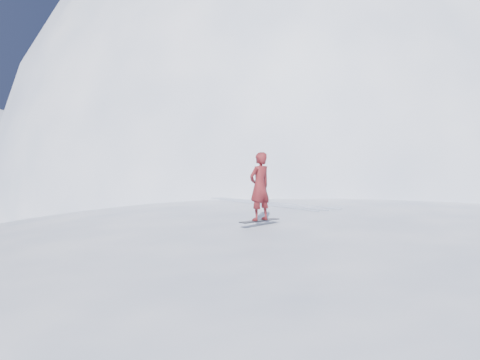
# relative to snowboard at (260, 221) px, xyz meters

# --- Properties ---
(ground) EXTENTS (400.00, 400.00, 0.00)m
(ground) POSITION_rel_snowboard_xyz_m (3.43, -0.32, -2.41)
(ground) COLOR white
(ground) RESTS_ON ground
(near_ridge) EXTENTS (36.00, 28.00, 4.80)m
(near_ridge) POSITION_rel_snowboard_xyz_m (4.43, 2.68, -2.41)
(near_ridge) COLOR white
(near_ridge) RESTS_ON ground
(summit_peak) EXTENTS (60.00, 56.00, 56.00)m
(summit_peak) POSITION_rel_snowboard_xyz_m (25.43, 25.68, -2.41)
(summit_peak) COLOR white
(summit_peak) RESTS_ON ground
(peak_shoulder) EXTENTS (28.00, 24.00, 18.00)m
(peak_shoulder) POSITION_rel_snowboard_xyz_m (13.43, 19.68, -2.41)
(peak_shoulder) COLOR white
(peak_shoulder) RESTS_ON ground
(wind_bumps) EXTENTS (16.00, 14.40, 1.00)m
(wind_bumps) POSITION_rel_snowboard_xyz_m (2.87, 1.80, -2.41)
(wind_bumps) COLOR white
(wind_bumps) RESTS_ON ground
(snowboard) EXTENTS (1.35, 0.42, 0.02)m
(snowboard) POSITION_rel_snowboard_xyz_m (0.00, 0.00, 0.00)
(snowboard) COLOR black
(snowboard) RESTS_ON near_ridge
(snowboarder) EXTENTS (0.74, 0.54, 1.89)m
(snowboarder) POSITION_rel_snowboard_xyz_m (0.00, 0.00, 0.96)
(snowboarder) COLOR maroon
(snowboarder) RESTS_ON snowboard
(board_tracks) EXTENTS (1.78, 5.97, 0.04)m
(board_tracks) POSITION_rel_snowboard_xyz_m (3.01, 3.80, 0.01)
(board_tracks) COLOR silver
(board_tracks) RESTS_ON ground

